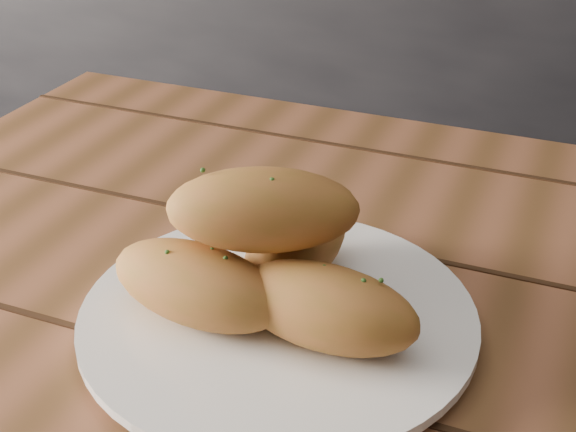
% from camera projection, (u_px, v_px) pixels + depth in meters
% --- Properties ---
extents(counter, '(2.80, 0.60, 0.90)m').
position_uv_depth(counter, '(434.00, 126.00, 1.73)').
color(counter, black).
rests_on(counter, ground).
extents(plate, '(0.30, 0.30, 0.02)m').
position_uv_depth(plate, '(278.00, 319.00, 0.62)').
color(plate, white).
rests_on(plate, table).
extents(bread_rolls, '(0.24, 0.19, 0.12)m').
position_uv_depth(bread_rolls, '(270.00, 261.00, 0.59)').
color(bread_rolls, '#A55C2D').
rests_on(bread_rolls, plate).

